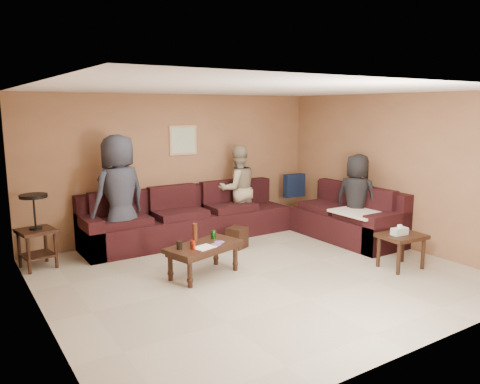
{
  "coord_description": "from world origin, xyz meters",
  "views": [
    {
      "loc": [
        -3.55,
        -5.04,
        2.26
      ],
      "look_at": [
        0.25,
        0.85,
        1.0
      ],
      "focal_mm": 35.0,
      "sensor_mm": 36.0,
      "label": 1
    }
  ],
  "objects_px": {
    "end_table_left": "(36,230)",
    "person_left": "(119,195)",
    "sectional_sofa": "(246,221)",
    "person_right": "(356,198)",
    "person_middle": "(237,189)",
    "side_table_right": "(401,239)",
    "coffee_table": "(203,249)",
    "waste_bin": "(237,238)"
  },
  "relations": [
    {
      "from": "end_table_left",
      "to": "person_left",
      "type": "height_order",
      "value": "person_left"
    },
    {
      "from": "sectional_sofa",
      "to": "person_right",
      "type": "distance_m",
      "value": 1.91
    },
    {
      "from": "person_middle",
      "to": "sectional_sofa",
      "type": "bearing_deg",
      "value": 79.03
    },
    {
      "from": "person_left",
      "to": "person_middle",
      "type": "distance_m",
      "value": 2.28
    },
    {
      "from": "side_table_right",
      "to": "person_middle",
      "type": "distance_m",
      "value": 3.13
    },
    {
      "from": "person_left",
      "to": "person_right",
      "type": "xyz_separation_m",
      "value": [
        3.6,
        -1.5,
        -0.18
      ]
    },
    {
      "from": "sectional_sofa",
      "to": "person_middle",
      "type": "height_order",
      "value": "person_middle"
    },
    {
      "from": "person_right",
      "to": "coffee_table",
      "type": "bearing_deg",
      "value": 70.04
    },
    {
      "from": "side_table_right",
      "to": "person_right",
      "type": "relative_size",
      "value": 0.43
    },
    {
      "from": "coffee_table",
      "to": "person_right",
      "type": "height_order",
      "value": "person_right"
    },
    {
      "from": "person_left",
      "to": "person_middle",
      "type": "relative_size",
      "value": 1.17
    },
    {
      "from": "person_middle",
      "to": "end_table_left",
      "type": "bearing_deg",
      "value": 9.53
    },
    {
      "from": "end_table_left",
      "to": "person_right",
      "type": "height_order",
      "value": "person_right"
    },
    {
      "from": "coffee_table",
      "to": "person_middle",
      "type": "distance_m",
      "value": 2.43
    },
    {
      "from": "side_table_right",
      "to": "person_middle",
      "type": "xyz_separation_m",
      "value": [
        -0.85,
        2.99,
        0.37
      ]
    },
    {
      "from": "end_table_left",
      "to": "side_table_right",
      "type": "height_order",
      "value": "end_table_left"
    },
    {
      "from": "waste_bin",
      "to": "end_table_left",
      "type": "bearing_deg",
      "value": 166.31
    },
    {
      "from": "waste_bin",
      "to": "person_left",
      "type": "distance_m",
      "value": 1.99
    },
    {
      "from": "person_middle",
      "to": "person_right",
      "type": "relative_size",
      "value": 1.06
    },
    {
      "from": "waste_bin",
      "to": "side_table_right",
      "type": "bearing_deg",
      "value": -55.87
    },
    {
      "from": "coffee_table",
      "to": "person_right",
      "type": "distance_m",
      "value": 3.0
    },
    {
      "from": "waste_bin",
      "to": "coffee_table",
      "type": "bearing_deg",
      "value": -141.91
    },
    {
      "from": "coffee_table",
      "to": "person_left",
      "type": "height_order",
      "value": "person_left"
    },
    {
      "from": "person_middle",
      "to": "person_right",
      "type": "height_order",
      "value": "person_middle"
    },
    {
      "from": "coffee_table",
      "to": "side_table_right",
      "type": "relative_size",
      "value": 1.8
    },
    {
      "from": "waste_bin",
      "to": "person_right",
      "type": "height_order",
      "value": "person_right"
    },
    {
      "from": "side_table_right",
      "to": "person_left",
      "type": "relative_size",
      "value": 0.34
    },
    {
      "from": "end_table_left",
      "to": "sectional_sofa",
      "type": "bearing_deg",
      "value": -7.04
    },
    {
      "from": "side_table_right",
      "to": "person_left",
      "type": "xyz_separation_m",
      "value": [
        -3.13,
        2.82,
        0.51
      ]
    },
    {
      "from": "person_left",
      "to": "side_table_right",
      "type": "bearing_deg",
      "value": 120.77
    },
    {
      "from": "side_table_right",
      "to": "person_right",
      "type": "bearing_deg",
      "value": 70.34
    },
    {
      "from": "sectional_sofa",
      "to": "end_table_left",
      "type": "bearing_deg",
      "value": 172.96
    },
    {
      "from": "sectional_sofa",
      "to": "waste_bin",
      "type": "relative_size",
      "value": 13.8
    },
    {
      "from": "sectional_sofa",
      "to": "person_left",
      "type": "distance_m",
      "value": 2.21
    },
    {
      "from": "person_middle",
      "to": "coffee_table",
      "type": "bearing_deg",
      "value": 53.0
    },
    {
      "from": "sectional_sofa",
      "to": "coffee_table",
      "type": "relative_size",
      "value": 4.02
    },
    {
      "from": "person_right",
      "to": "sectional_sofa",
      "type": "bearing_deg",
      "value": 33.05
    },
    {
      "from": "waste_bin",
      "to": "person_left",
      "type": "xyz_separation_m",
      "value": [
        -1.7,
        0.71,
        0.77
      ]
    },
    {
      "from": "person_left",
      "to": "waste_bin",
      "type": "bearing_deg",
      "value": 140.12
    },
    {
      "from": "sectional_sofa",
      "to": "side_table_right",
      "type": "bearing_deg",
      "value": -66.69
    },
    {
      "from": "side_table_right",
      "to": "person_middle",
      "type": "height_order",
      "value": "person_middle"
    },
    {
      "from": "coffee_table",
      "to": "person_middle",
      "type": "relative_size",
      "value": 0.72
    }
  ]
}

